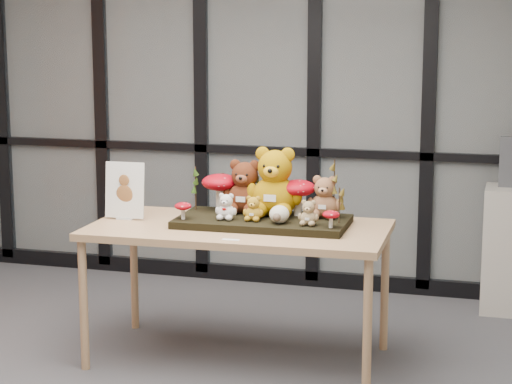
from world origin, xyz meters
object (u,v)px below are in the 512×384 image
(bear_tan_back, at_px, (325,194))
(plush_cream_hedgehog, at_px, (279,213))
(mushroom_back_left, at_px, (220,190))
(bear_white_bow, at_px, (226,205))
(bear_beige_small, at_px, (309,211))
(sign_holder, at_px, (125,192))
(bear_brown_medium, at_px, (245,184))
(bear_small_yellow, at_px, (253,207))
(mushroom_front_left, at_px, (183,210))
(diorama_tray, at_px, (263,222))
(bear_pooh_yellow, at_px, (275,178))
(mushroom_front_right, at_px, (331,218))
(display_table, at_px, (238,237))
(mushroom_back_right, at_px, (298,196))

(bear_tan_back, distance_m, plush_cream_hedgehog, 0.33)
(mushroom_back_left, bearing_deg, bear_white_bow, -64.26)
(bear_beige_small, distance_m, sign_holder, 1.17)
(bear_brown_medium, height_order, plush_cream_hedgehog, bear_brown_medium)
(bear_small_yellow, bearing_deg, mushroom_front_left, -170.96)
(diorama_tray, xyz_separation_m, bear_pooh_yellow, (0.05, 0.10, 0.25))
(mushroom_front_right, bearing_deg, plush_cream_hedgehog, 172.99)
(mushroom_front_right, xyz_separation_m, sign_holder, (-1.30, 0.09, 0.07))
(bear_brown_medium, xyz_separation_m, bear_small_yellow, (0.12, -0.21, -0.10))
(bear_pooh_yellow, bearing_deg, mushroom_front_right, -34.10)
(display_table, relative_size, mushroom_back_left, 7.10)
(mushroom_back_right, bearing_deg, bear_brown_medium, -179.91)
(bear_brown_medium, relative_size, bear_small_yellow, 2.21)
(bear_tan_back, bearing_deg, bear_pooh_yellow, -177.73)
(bear_pooh_yellow, xyz_separation_m, mushroom_front_left, (-0.49, -0.26, -0.17))
(bear_white_bow, relative_size, mushroom_back_right, 0.72)
(mushroom_back_left, bearing_deg, sign_holder, -158.04)
(bear_beige_small, bearing_deg, plush_cream_hedgehog, 176.61)
(diorama_tray, height_order, mushroom_back_left, mushroom_back_left)
(bear_brown_medium, bearing_deg, mushroom_front_right, -26.65)
(diorama_tray, xyz_separation_m, mushroom_back_right, (0.18, 0.13, 0.14))
(plush_cream_hedgehog, xyz_separation_m, mushroom_back_left, (-0.45, 0.27, 0.07))
(bear_brown_medium, relative_size, mushroom_back_left, 1.43)
(mushroom_back_right, bearing_deg, bear_small_yellow, -135.05)
(bear_beige_small, distance_m, mushroom_front_left, 0.75)
(mushroom_front_right, relative_size, sign_holder, 0.31)
(bear_brown_medium, bearing_deg, mushroom_back_left, 170.06)
(bear_beige_small, bearing_deg, bear_white_bow, 176.19)
(bear_brown_medium, bearing_deg, bear_tan_back, -2.07)
(bear_white_bow, xyz_separation_m, sign_holder, (-0.66, 0.03, 0.04))
(bear_white_bow, relative_size, bear_beige_small, 1.07)
(bear_brown_medium, height_order, mushroom_back_right, bear_brown_medium)
(mushroom_back_left, distance_m, mushroom_back_right, 0.50)
(bear_beige_small, xyz_separation_m, mushroom_front_left, (-0.75, -0.04, -0.02))
(display_table, height_order, bear_tan_back, bear_tan_back)
(mushroom_front_right, bearing_deg, bear_pooh_yellow, 147.22)
(bear_brown_medium, height_order, mushroom_front_right, bear_brown_medium)
(plush_cream_hedgehog, bearing_deg, mushroom_back_left, 147.91)
(bear_pooh_yellow, height_order, sign_holder, bear_pooh_yellow)
(display_table, relative_size, diorama_tray, 1.76)
(mushroom_back_right, relative_size, mushroom_front_right, 2.20)
(bear_white_bow, distance_m, mushroom_front_left, 0.26)
(bear_white_bow, distance_m, sign_holder, 0.66)
(bear_pooh_yellow, bearing_deg, bear_small_yellow, -114.38)
(bear_beige_small, bearing_deg, mushroom_back_right, 115.09)
(display_table, xyz_separation_m, sign_holder, (-0.73, 0.00, 0.23))
(mushroom_front_right, bearing_deg, mushroom_back_left, 158.11)
(bear_pooh_yellow, bearing_deg, plush_cream_hedgehog, -70.23)
(mushroom_front_right, bearing_deg, bear_white_bow, 175.19)
(bear_small_yellow, bearing_deg, bear_brown_medium, 116.97)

